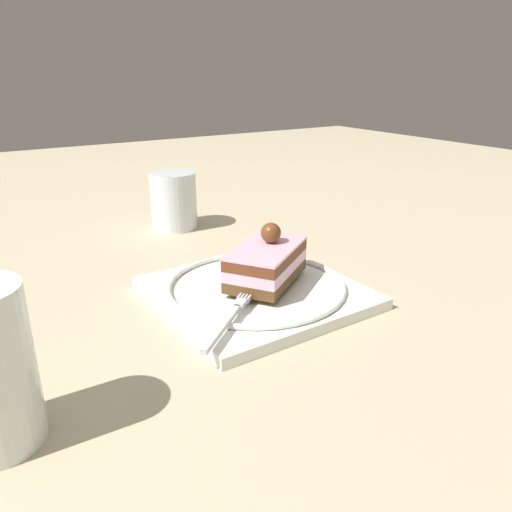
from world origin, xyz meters
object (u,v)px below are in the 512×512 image
object	(u,v)px
fork	(232,314)
drink_glass_near	(174,203)
dessert_plate	(256,290)
cake_slice	(266,262)

from	to	relation	value
fork	drink_glass_near	world-z (taller)	drink_glass_near
dessert_plate	cake_slice	world-z (taller)	cake_slice
fork	cake_slice	bearing A→B (deg)	126.11
cake_slice	fork	xyz separation A→B (m)	(0.05, -0.07, -0.02)
dessert_plate	drink_glass_near	world-z (taller)	drink_glass_near
dessert_plate	drink_glass_near	size ratio (longest dim) A/B	2.40
drink_glass_near	fork	bearing A→B (deg)	-15.13
fork	drink_glass_near	size ratio (longest dim) A/B	1.23
cake_slice	fork	distance (m)	0.09
fork	drink_glass_near	distance (m)	0.34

